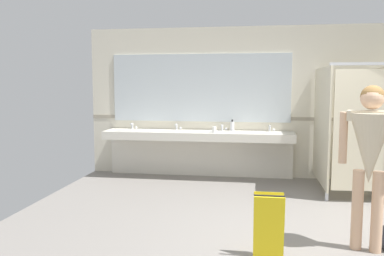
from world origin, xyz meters
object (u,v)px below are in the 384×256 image
Objects in this scene: soap_dispenser at (232,126)px; wet_floor_sign at (269,227)px; person_standing at (370,148)px; paper_cup at (214,130)px.

soap_dispenser reaches higher than wet_floor_sign.
paper_cup is at bearing 123.44° from person_standing.
paper_cup reaches higher than wet_floor_sign.
wet_floor_sign is at bearing -75.09° from paper_cup.
wet_floor_sign is (0.53, -3.36, -0.59)m from soap_dispenser.
person_standing is 16.55× the size of paper_cup.
soap_dispenser reaches higher than paper_cup.
soap_dispenser is 2.03× the size of paper_cup.
soap_dispenser is 0.40m from paper_cup.
person_standing is at bearing -56.56° from paper_cup.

